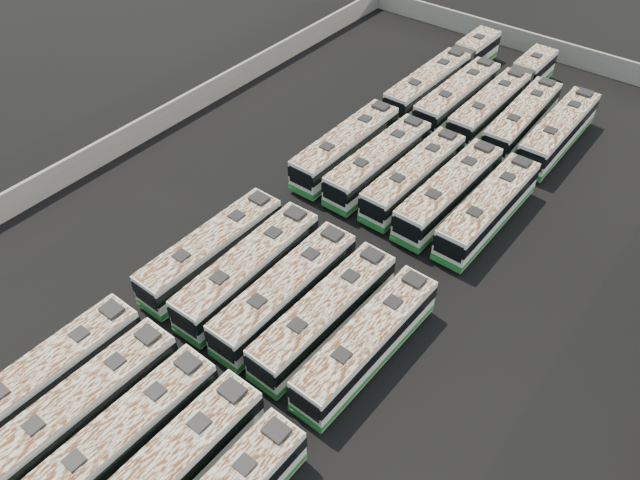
{
  "coord_description": "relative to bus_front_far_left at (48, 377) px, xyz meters",
  "views": [
    {
      "loc": [
        17.67,
        -26.3,
        30.46
      ],
      "look_at": [
        -1.42,
        -1.77,
        1.6
      ],
      "focal_mm": 35.0,
      "sensor_mm": 36.0,
      "label": 1
    }
  ],
  "objects": [
    {
      "name": "bus_midback_center",
      "position": [
        6.31,
        27.94,
        0.0
      ],
      "size": [
        2.58,
        11.28,
        3.17
      ],
      "rotation": [
        0.0,
        0.0,
        -0.02
      ],
      "color": "silver",
      "rests_on": "ground"
    },
    {
      "name": "bus_back_far_right",
      "position": [
        12.59,
        40.69,
        0.05
      ],
      "size": [
        2.46,
        11.6,
        3.27
      ],
      "rotation": [
        0.0,
        0.0,
        -0.0
      ],
      "color": "silver",
      "rests_on": "ground"
    },
    {
      "name": "bus_midfront_far_right",
      "position": [
        12.51,
        12.74,
        0.01
      ],
      "size": [
        2.68,
        11.33,
        3.18
      ],
      "rotation": [
        0.0,
        0.0,
        -0.03
      ],
      "color": "silver",
      "rests_on": "ground"
    },
    {
      "name": "bus_midfront_far_left",
      "position": [
        -0.05,
        12.71,
        0.02
      ],
      "size": [
        2.58,
        11.41,
        3.2
      ],
      "rotation": [
        0.0,
        0.0,
        -0.02
      ],
      "color": "silver",
      "rests_on": "ground"
    },
    {
      "name": "bus_back_center",
      "position": [
        6.29,
        43.64,
        0.0
      ],
      "size": [
        2.52,
        17.51,
        3.17
      ],
      "rotation": [
        0.0,
        0.0,
        -0.01
      ],
      "color": "silver",
      "rests_on": "ground"
    },
    {
      "name": "bus_back_left",
      "position": [
        3.13,
        40.55,
        0.04
      ],
      "size": [
        2.57,
        11.56,
        3.25
      ],
      "rotation": [
        0.0,
        0.0,
        -0.01
      ],
      "color": "silver",
      "rests_on": "ground"
    },
    {
      "name": "bus_midback_right",
      "position": [
        9.4,
        27.87,
        0.06
      ],
      "size": [
        2.76,
        11.69,
        3.28
      ],
      "rotation": [
        0.0,
        0.0,
        -0.03
      ],
      "color": "silver",
      "rests_on": "ground"
    },
    {
      "name": "bus_front_left",
      "position": [
        3.07,
        0.02,
        0.01
      ],
      "size": [
        2.6,
        11.31,
        3.17
      ],
      "rotation": [
        0.0,
        0.0,
        -0.02
      ],
      "color": "silver",
      "rests_on": "ground"
    },
    {
      "name": "bus_midfront_left",
      "position": [
        3.17,
        12.82,
        0.06
      ],
      "size": [
        2.65,
        11.7,
        3.29
      ],
      "rotation": [
        0.0,
        0.0,
        0.02
      ],
      "color": "silver",
      "rests_on": "ground"
    },
    {
      "name": "bus_midback_left",
      "position": [
        3.16,
        27.83,
        0.03
      ],
      "size": [
        2.63,
        11.45,
        3.21
      ],
      "rotation": [
        0.0,
        0.0,
        -0.02
      ],
      "color": "silver",
      "rests_on": "ground"
    },
    {
      "name": "bus_back_right",
      "position": [
        9.35,
        40.68,
        0.01
      ],
      "size": [
        2.69,
        11.38,
        3.19
      ],
      "rotation": [
        0.0,
        0.0,
        0.03
      ],
      "color": "silver",
      "rests_on": "ground"
    },
    {
      "name": "bus_front_center",
      "position": [
        6.2,
        0.12,
        -0.0
      ],
      "size": [
        2.62,
        11.27,
        3.16
      ],
      "rotation": [
        0.0,
        0.0,
        -0.02
      ],
      "color": "silver",
      "rests_on": "ground"
    },
    {
      "name": "perimeter_wall",
      "position": [
        6.42,
        19.73,
        -0.52
      ],
      "size": [
        45.2,
        73.2,
        2.2
      ],
      "color": "slate",
      "rests_on": "ground"
    },
    {
      "name": "bus_midfront_center",
      "position": [
        6.28,
        12.82,
        0.04
      ],
      "size": [
        2.47,
        11.53,
        3.25
      ],
      "rotation": [
        0.0,
        0.0,
        -0.0
      ],
      "color": "silver",
      "rests_on": "ground"
    },
    {
      "name": "bus_midback_far_left",
      "position": [
        -0.09,
        27.92,
        0.07
      ],
      "size": [
        2.51,
        11.69,
        3.29
      ],
      "rotation": [
        0.0,
        0.0,
        -0.0
      ],
      "color": "silver",
      "rests_on": "ground"
    },
    {
      "name": "ground",
      "position": [
        6.42,
        19.73,
        -1.62
      ],
      "size": [
        140.0,
        140.0,
        0.0
      ],
      "primitive_type": "plane",
      "color": "black",
      "rests_on": "ground"
    },
    {
      "name": "bus_front_right",
      "position": [
        9.37,
        0.12,
        0.05
      ],
      "size": [
        2.6,
        11.62,
        3.27
      ],
      "rotation": [
        0.0,
        0.0,
        -0.01
      ],
      "color": "silver",
      "rests_on": "ground"
    },
    {
      "name": "bus_midfront_right",
      "position": [
        9.32,
        12.86,
        0.02
      ],
      "size": [
        2.7,
        11.43,
        3.2
      ],
      "rotation": [
        0.0,
        0.0,
        -0.03
      ],
      "color": "silver",
      "rests_on": "ground"
    },
    {
      "name": "bus_midback_far_right",
      "position": [
        12.56,
        27.92,
        0.04
      ],
      "size": [
        2.57,
        11.53,
        3.24
      ],
      "rotation": [
        0.0,
        0.0,
        -0.01
      ],
      "color": "silver",
      "rests_on": "ground"
    },
    {
      "name": "bus_back_far_left",
      "position": [
        0.02,
        43.77,
        0.03
      ],
      "size": [
        2.71,
        17.85,
        3.23
      ],
      "rotation": [
        0.0,
        0.0,
        -0.02
      ],
      "color": "silver",
      "rests_on": "ground"
    },
    {
      "name": "bus_front_far_left",
      "position": [
        0.0,
        0.0,
        0.0
      ],
      "size": [
        2.55,
        11.26,
        3.16
      ],
      "rotation": [
        0.0,
        0.0,
        -0.02
      ],
      "color": "silver",
      "rests_on": "ground"
    }
  ]
}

